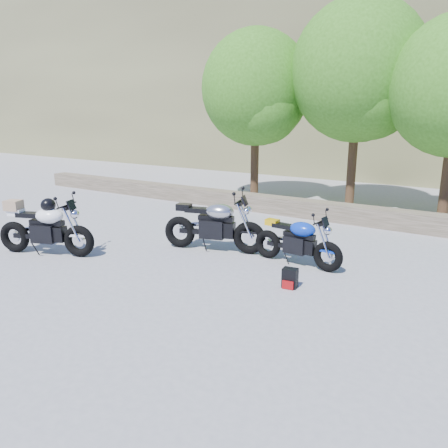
{
  "coord_description": "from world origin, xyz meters",
  "views": [
    {
      "loc": [
        4.88,
        -6.29,
        2.95
      ],
      "look_at": [
        0.2,
        1.0,
        0.75
      ],
      "focal_mm": 35.0,
      "sensor_mm": 36.0,
      "label": 1
    }
  ],
  "objects_px": {
    "blue_bike": "(298,242)",
    "backpack": "(290,278)",
    "silver_bike": "(214,226)",
    "white_bike": "(45,227)"
  },
  "relations": [
    {
      "from": "blue_bike",
      "to": "backpack",
      "type": "distance_m",
      "value": 1.28
    },
    {
      "from": "silver_bike",
      "to": "blue_bike",
      "type": "distance_m",
      "value": 1.92
    },
    {
      "from": "blue_bike",
      "to": "backpack",
      "type": "bearing_deg",
      "value": -67.06
    },
    {
      "from": "blue_bike",
      "to": "silver_bike",
      "type": "bearing_deg",
      "value": -171.31
    },
    {
      "from": "silver_bike",
      "to": "backpack",
      "type": "distance_m",
      "value": 2.55
    },
    {
      "from": "blue_bike",
      "to": "white_bike",
      "type": "bearing_deg",
      "value": -149.38
    },
    {
      "from": "silver_bike",
      "to": "blue_bike",
      "type": "height_order",
      "value": "silver_bike"
    },
    {
      "from": "white_bike",
      "to": "backpack",
      "type": "relative_size",
      "value": 6.17
    },
    {
      "from": "silver_bike",
      "to": "blue_bike",
      "type": "bearing_deg",
      "value": -11.81
    },
    {
      "from": "silver_bike",
      "to": "white_bike",
      "type": "distance_m",
      "value": 3.62
    }
  ]
}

